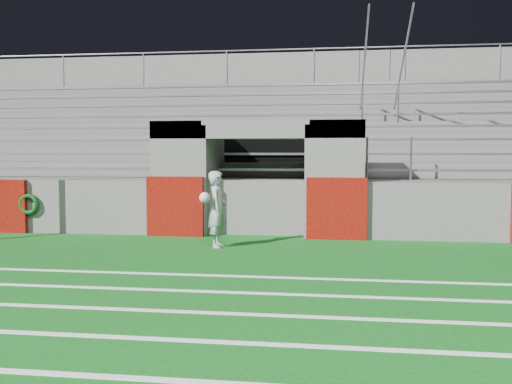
# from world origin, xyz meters

# --- Properties ---
(ground) EXTENTS (90.00, 90.00, 0.00)m
(ground) POSITION_xyz_m (0.00, 0.00, 0.00)
(ground) COLOR #0D4F14
(ground) RESTS_ON ground
(field_markings) EXTENTS (28.00, 8.09, 0.01)m
(field_markings) POSITION_xyz_m (0.00, -5.00, 0.01)
(field_markings) COLOR white
(field_markings) RESTS_ON ground
(stadium_structure) EXTENTS (26.00, 8.48, 5.42)m
(stadium_structure) POSITION_xyz_m (0.00, 7.97, 1.49)
(stadium_structure) COLOR #595654
(stadium_structure) RESTS_ON ground
(goalkeeper_with_ball) EXTENTS (0.50, 0.68, 1.52)m
(goalkeeper_with_ball) POSITION_xyz_m (-0.56, 1.62, 0.77)
(goalkeeper_with_ball) COLOR #9FA3A8
(goalkeeper_with_ball) RESTS_ON ground
(hose_coil) EXTENTS (0.50, 0.14, 0.50)m
(hose_coil) POSITION_xyz_m (-5.32, 2.93, 0.68)
(hose_coil) COLOR #0D431D
(hose_coil) RESTS_ON ground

